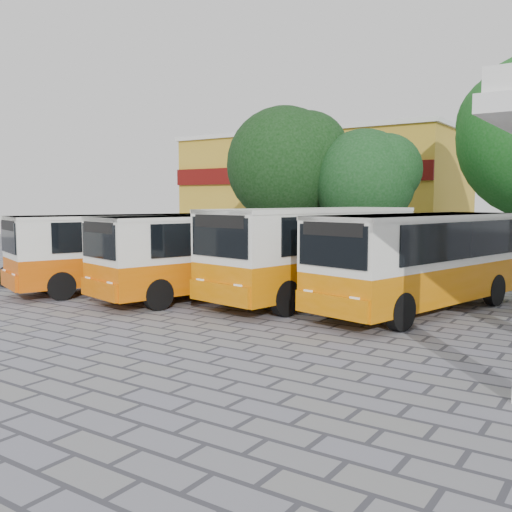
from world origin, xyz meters
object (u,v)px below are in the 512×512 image
Objects in this scene: bus_centre_left at (205,250)px; bus_centre_right at (314,247)px; bus_far_right at (420,256)px; bus_far_left at (120,247)px; parked_car at (47,269)px.

bus_centre_left is 3.86m from bus_centre_right.
bus_centre_right is 3.68m from bus_far_right.
bus_far_left is at bearing -157.04° from bus_centre_left.
parked_car is at bearing -153.45° from bus_far_left.
bus_far_left is at bearing -155.48° from bus_far_right.
bus_far_right is at bearing 27.15° from bus_centre_left.
bus_far_right is at bearing 32.16° from bus_far_left.
bus_far_right reaches higher than bus_centre_left.
bus_centre_right is at bearing -167.26° from bus_far_right.
bus_far_left is 4.18m from parked_car.
parked_car is (-14.91, -2.52, -1.16)m from bus_far_right.
bus_far_right is 2.11× the size of parked_car.
parked_car is (-11.23, -2.57, -1.25)m from bus_centre_right.
bus_centre_right is 2.19× the size of parked_car.
bus_far_left is 11.10m from bus_far_right.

